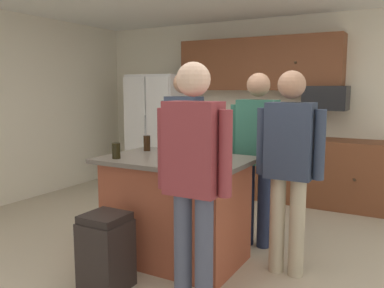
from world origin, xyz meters
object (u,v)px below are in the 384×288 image
Objects in this scene: kitchen_island at (176,209)px; mug_blue_stoneware at (211,152)px; refrigerator at (159,130)px; person_guest_by_door at (193,171)px; tumbler_amber at (182,149)px; person_elder_center at (289,159)px; glass_short_whisky at (147,143)px; glass_dark_ale at (116,151)px; microwave_over_range at (326,98)px; person_guest_right at (184,140)px; person_host_foreground at (257,148)px; trash_bin at (106,252)px; glass_pilsner at (170,150)px.

kitchen_island is 0.61m from mug_blue_stoneware.
person_guest_by_door is (2.35, -3.09, 0.12)m from refrigerator.
person_guest_by_door is 13.10× the size of mug_blue_stoneware.
tumbler_amber reaches higher than kitchen_island.
person_elder_center is 12.85× the size of mug_blue_stoneware.
glass_dark_ale is (0.02, -0.50, -0.01)m from glass_short_whisky.
glass_dark_ale is (1.36, -2.71, 0.13)m from refrigerator.
person_guest_by_door is (-0.25, -3.21, -0.43)m from microwave_over_range.
mug_blue_stoneware is (2.06, -2.23, 0.11)m from refrigerator.
microwave_over_range reaches higher than mug_blue_stoneware.
glass_short_whisky is at bearing -58.89° from refrigerator.
mug_blue_stoneware is (0.61, -0.55, -0.01)m from person_guest_right.
mug_blue_stoneware is (-0.54, -2.35, -0.44)m from microwave_over_range.
mug_blue_stoneware is (0.70, 0.48, -0.02)m from glass_dark_ale.
microwave_over_range is 2.45m from mug_blue_stoneware.
tumbler_amber is (-0.94, -0.16, 0.04)m from person_elder_center.
refrigerator reaches higher than person_guest_right.
microwave_over_range is at bearing -151.39° from person_host_foreground.
kitchen_island reaches higher than trash_bin.
refrigerator is at bearing 116.60° from glass_dark_ale.
trash_bin is at bearing 10.03° from person_host_foreground.
trash_bin is (-0.72, -1.41, -0.70)m from person_host_foreground.
person_host_foreground reaches higher than glass_short_whisky.
person_guest_by_door is 0.91m from mug_blue_stoneware.
person_guest_by_door is at bearing 7.33° from person_guest_right.
person_elder_center is at bearing 12.93° from kitchen_island.
microwave_over_range is 0.92× the size of trash_bin.
kitchen_island is at bearing -0.00° from person_guest_by_door.
person_guest_by_door is 1.02× the size of person_host_foreground.
person_host_foreground is at bearing 45.35° from glass_dark_ale.
person_guest_right is 0.55m from glass_short_whisky.
kitchen_island is 0.76m from glass_dark_ale.
glass_pilsner is at bearing 39.94° from glass_dark_ale.
trash_bin is (-0.13, -0.75, -0.72)m from glass_pilsner.
glass_dark_ale is at bearing -145.41° from mug_blue_stoneware.
person_guest_right is 1.04m from glass_dark_ale.
glass_dark_ale is 0.23× the size of trash_bin.
glass_pilsner is at bearing 80.22° from trash_bin.
person_guest_right reaches higher than trash_bin.
glass_pilsner is 0.48m from glass_dark_ale.
person_host_foreground is 0.55m from mug_blue_stoneware.
refrigerator reaches higher than person_elder_center.
person_elder_center is 1.00× the size of person_host_foreground.
person_host_foreground is 12.88× the size of mug_blue_stoneware.
tumbler_amber reaches higher than trash_bin.
person_guest_by_door is 2.88× the size of trash_bin.
person_guest_right reaches higher than glass_dark_ale.
refrigerator is 1.02× the size of person_guest_right.
glass_pilsner is 1.05m from trash_bin.
person_host_foreground reaches higher than glass_pilsner.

